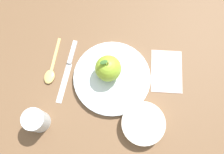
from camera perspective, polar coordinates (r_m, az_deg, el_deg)
ground_plane at (r=0.78m, az=-0.86°, el=0.69°), size 2.40×2.40×0.00m
dinner_plate at (r=0.77m, az=0.00°, el=-0.20°), size 0.25×0.25×0.02m
apple at (r=0.72m, az=-1.18°, el=1.77°), size 0.08×0.08×0.09m
side_bowl at (r=0.73m, az=7.52°, el=-11.10°), size 0.13×0.13×0.03m
cup at (r=0.74m, az=-17.87°, el=-9.93°), size 0.07×0.07×0.08m
knife at (r=0.80m, az=-10.37°, el=2.83°), size 0.02×0.22×0.01m
spoon at (r=0.80m, az=-14.58°, el=1.23°), size 0.04×0.17×0.01m
linen_napkin at (r=0.80m, az=13.04°, el=1.42°), size 0.12×0.16×0.00m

